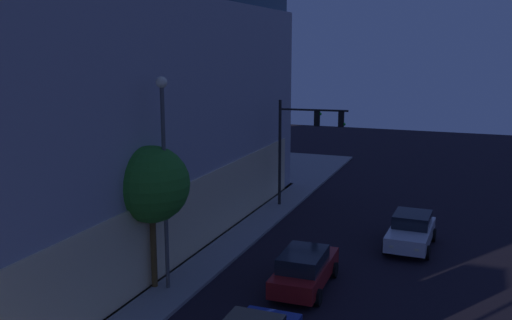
{
  "coord_description": "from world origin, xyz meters",
  "views": [
    {
      "loc": [
        -9.33,
        -4.19,
        9.63
      ],
      "look_at": [
        8.92,
        2.85,
        5.77
      ],
      "focal_mm": 39.85,
      "sensor_mm": 36.0,
      "label": 1
    }
  ],
  "objects_px": {
    "street_lamp_sidewalk": "(164,160)",
    "car_white": "(411,231)",
    "traffic_light_far_corner": "(305,133)",
    "car_red": "(305,269)",
    "sidewalk_tree": "(151,185)"
  },
  "relations": [
    {
      "from": "car_red",
      "to": "traffic_light_far_corner",
      "type": "bearing_deg",
      "value": 16.6
    },
    {
      "from": "traffic_light_far_corner",
      "to": "car_red",
      "type": "xyz_separation_m",
      "value": [
        -11.35,
        -3.38,
        -3.79
      ]
    },
    {
      "from": "sidewalk_tree",
      "to": "car_red",
      "type": "distance_m",
      "value": 7.04
    },
    {
      "from": "traffic_light_far_corner",
      "to": "car_red",
      "type": "distance_m",
      "value": 12.43
    },
    {
      "from": "traffic_light_far_corner",
      "to": "street_lamp_sidewalk",
      "type": "distance_m",
      "value": 13.71
    },
    {
      "from": "street_lamp_sidewalk",
      "to": "sidewalk_tree",
      "type": "relative_size",
      "value": 1.46
    },
    {
      "from": "car_red",
      "to": "car_white",
      "type": "bearing_deg",
      "value": -27.92
    },
    {
      "from": "sidewalk_tree",
      "to": "car_white",
      "type": "height_order",
      "value": "sidewalk_tree"
    },
    {
      "from": "street_lamp_sidewalk",
      "to": "car_white",
      "type": "relative_size",
      "value": 1.89
    },
    {
      "from": "traffic_light_far_corner",
      "to": "car_red",
      "type": "bearing_deg",
      "value": -163.4
    },
    {
      "from": "traffic_light_far_corner",
      "to": "street_lamp_sidewalk",
      "type": "relative_size",
      "value": 0.76
    },
    {
      "from": "sidewalk_tree",
      "to": "car_white",
      "type": "xyz_separation_m",
      "value": [
        8.92,
        -9.12,
        -3.55
      ]
    },
    {
      "from": "traffic_light_far_corner",
      "to": "sidewalk_tree",
      "type": "relative_size",
      "value": 1.12
    },
    {
      "from": "sidewalk_tree",
      "to": "street_lamp_sidewalk",
      "type": "bearing_deg",
      "value": -81.93
    },
    {
      "from": "street_lamp_sidewalk",
      "to": "sidewalk_tree",
      "type": "bearing_deg",
      "value": 98.07
    }
  ]
}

